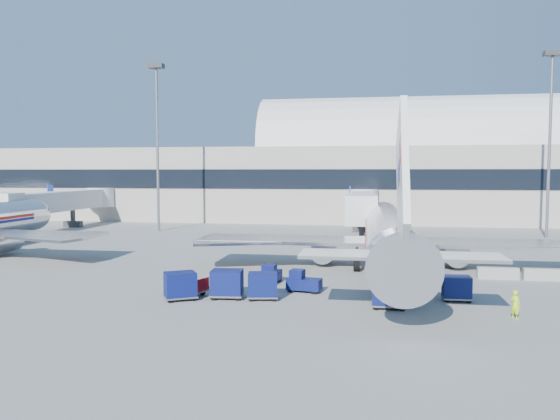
% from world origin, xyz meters
% --- Properties ---
extents(ground, '(260.00, 260.00, 0.00)m').
position_xyz_m(ground, '(0.00, 0.00, 0.00)').
color(ground, gray).
rests_on(ground, ground).
extents(terminal, '(170.00, 28.15, 21.00)m').
position_xyz_m(terminal, '(-13.60, 55.96, 7.52)').
color(terminal, '#B2AA9E').
rests_on(terminal, ground).
extents(airliner_main, '(32.00, 37.26, 12.07)m').
position_xyz_m(airliner_main, '(10.00, 4.51, 2.93)').
color(airliner_main, silver).
rests_on(airliner_main, ground).
extents(jetbridge_near, '(4.40, 27.50, 6.25)m').
position_xyz_m(jetbridge_near, '(7.60, 30.81, 3.93)').
color(jetbridge_near, silver).
rests_on(jetbridge_near, ground).
extents(jetbridge_mid, '(4.40, 27.50, 6.25)m').
position_xyz_m(jetbridge_mid, '(-34.40, 30.81, 3.93)').
color(jetbridge_mid, silver).
rests_on(jetbridge_mid, ground).
extents(mast_west, '(2.00, 1.20, 22.60)m').
position_xyz_m(mast_west, '(-20.00, 30.00, 14.79)').
color(mast_west, slate).
rests_on(mast_west, ground).
extents(mast_east, '(2.00, 1.20, 22.60)m').
position_xyz_m(mast_east, '(30.00, 30.00, 14.79)').
color(mast_east, slate).
rests_on(mast_east, ground).
extents(barrier_near, '(3.00, 0.55, 0.90)m').
position_xyz_m(barrier_near, '(18.00, 2.00, 0.45)').
color(barrier_near, '#9E9E96').
rests_on(barrier_near, ground).
extents(barrier_mid, '(3.00, 0.55, 0.90)m').
position_xyz_m(barrier_mid, '(21.30, 2.00, 0.45)').
color(barrier_mid, '#9E9E96').
rests_on(barrier_mid, ground).
extents(tug_lead, '(2.44, 1.50, 1.48)m').
position_xyz_m(tug_lead, '(3.95, -4.67, 0.68)').
color(tug_lead, '#0A124D').
rests_on(tug_lead, ground).
extents(tug_right, '(2.35, 1.34, 1.47)m').
position_xyz_m(tug_right, '(9.56, -2.64, 0.67)').
color(tug_right, '#0A124D').
rests_on(tug_right, ground).
extents(tug_left, '(1.35, 2.30, 1.42)m').
position_xyz_m(tug_left, '(1.30, -2.21, 0.65)').
color(tug_left, '#0A124D').
rests_on(tug_left, ground).
extents(cart_train_a, '(2.15, 1.78, 1.70)m').
position_xyz_m(cart_train_a, '(1.69, -7.25, 0.91)').
color(cart_train_a, '#0A124D').
rests_on(cart_train_a, ground).
extents(cart_train_b, '(2.21, 1.76, 1.83)m').
position_xyz_m(cart_train_b, '(-0.63, -7.34, 0.98)').
color(cart_train_b, '#0A124D').
rests_on(cart_train_b, ground).
extents(cart_train_c, '(2.49, 2.32, 1.76)m').
position_xyz_m(cart_train_c, '(-3.43, -8.22, 0.94)').
color(cart_train_c, '#0A124D').
rests_on(cart_train_c, ground).
extents(cart_solo_near, '(2.03, 1.55, 1.78)m').
position_xyz_m(cart_solo_near, '(9.51, -8.28, 0.95)').
color(cart_solo_near, '#0A124D').
rests_on(cart_solo_near, ground).
extents(cart_solo_far, '(1.80, 1.38, 1.57)m').
position_xyz_m(cart_solo_far, '(13.79, -5.70, 0.84)').
color(cart_solo_far, '#0A124D').
rests_on(cart_solo_far, ground).
extents(cart_open_red, '(2.62, 2.25, 0.59)m').
position_xyz_m(cart_open_red, '(-3.28, -6.93, 0.42)').
color(cart_open_red, slate).
rests_on(cart_open_red, ground).
extents(ramp_worker, '(0.65, 0.70, 1.61)m').
position_xyz_m(ramp_worker, '(16.30, -9.59, 0.80)').
color(ramp_worker, '#A9DE17').
rests_on(ramp_worker, ground).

